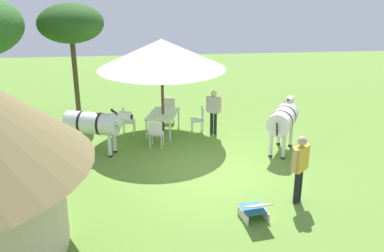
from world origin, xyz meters
name	(u,v)px	position (x,y,z in m)	size (l,w,h in m)	color
ground_plane	(211,171)	(0.00, 0.00, 0.00)	(36.00, 36.00, 0.00)	olive
shade_umbrella	(162,54)	(3.21, 1.24, 2.82)	(4.33, 4.33, 3.32)	brown
patio_dining_table	(163,116)	(3.21, 1.24, 0.66)	(1.70, 1.31, 0.74)	silver
patio_chair_near_hut	(199,118)	(3.24, -0.04, 0.52)	(0.45, 0.43, 0.90)	white
patio_chair_west_end	(169,108)	(4.47, 0.98, 0.52)	(0.50, 0.52, 0.90)	silver
patio_chair_near_lawn	(126,120)	(3.32, 2.53, 0.52)	(0.47, 0.46, 0.90)	silver
patio_chair_east_end	(156,132)	(1.96, 1.52, 0.52)	(0.50, 0.52, 0.90)	white
guest_beside_umbrella	(214,108)	(3.02, -0.51, 0.94)	(0.38, 0.50, 1.57)	black
standing_watcher	(300,163)	(-1.94, -1.89, 1.06)	(0.49, 0.50, 1.76)	black
striped_lounge_chair	(255,210)	(-2.63, -0.64, 0.25)	(0.90, 0.67, 0.60)	teal
zebra_nearest_camera	(283,119)	(1.28, -2.45, 1.07)	(1.92, 1.33, 1.61)	silver
zebra_by_umbrella	(94,124)	(1.71, 3.44, 0.98)	(1.20, 2.23, 1.51)	silver
acacia_tree_behind_hut	(71,24)	(5.62, 4.51, 3.56)	(2.45, 2.45, 4.32)	#493F23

